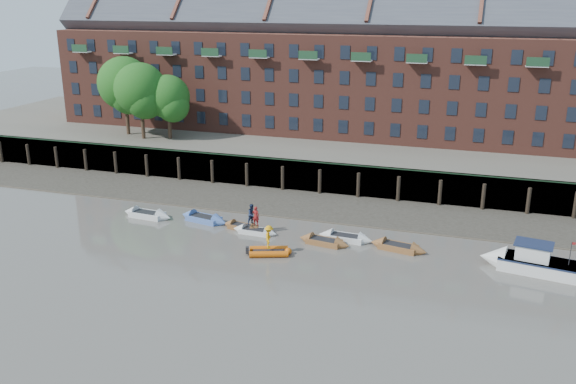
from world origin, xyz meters
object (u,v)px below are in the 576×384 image
at_px(rowboat_5, 346,238).
at_px(person_rower_a, 256,216).
at_px(rowboat_6, 398,247).
at_px(person_rib_crew, 269,237).
at_px(rowboat_3, 255,231).
at_px(person_rower_b, 252,214).
at_px(rowboat_1, 204,219).
at_px(rib_tender, 271,252).
at_px(rowboat_0, 147,215).
at_px(rowboat_2, 243,227).
at_px(rowboat_4, 324,242).
at_px(motor_launch, 522,260).

distance_m(rowboat_5, person_rower_a, 7.80).
height_order(rowboat_6, person_rib_crew, person_rib_crew).
bearing_deg(rowboat_3, person_rower_b, 158.71).
bearing_deg(rowboat_1, rib_tender, -20.37).
bearing_deg(rowboat_0, rowboat_5, 4.71).
bearing_deg(rowboat_3, rowboat_2, 157.64).
height_order(rowboat_4, rowboat_6, rowboat_6).
distance_m(rowboat_4, motor_launch, 15.20).
height_order(rowboat_1, rowboat_6, rowboat_1).
distance_m(rowboat_2, person_rower_b, 1.92).
height_order(rowboat_2, person_rower_b, person_rower_b).
height_order(rowboat_4, rib_tender, rowboat_4).
bearing_deg(person_rib_crew, rowboat_2, 26.36).
distance_m(rowboat_6, motor_launch, 9.28).
xyz_separation_m(rowboat_1, person_rib_crew, (8.09, -5.17, 1.23)).
xyz_separation_m(rowboat_2, motor_launch, (22.80, -1.24, 0.52)).
bearing_deg(rowboat_2, person_rib_crew, -38.26).
height_order(rowboat_2, rowboat_3, rowboat_3).
relative_size(rowboat_2, rowboat_3, 1.00).
height_order(rowboat_1, person_rib_crew, person_rib_crew).
bearing_deg(person_rower_a, person_rib_crew, 126.21).
bearing_deg(person_rower_b, motor_launch, -56.68).
distance_m(motor_launch, person_rower_a, 21.34).
distance_m(rowboat_6, person_rower_a, 12.17).
relative_size(rowboat_5, rowboat_6, 0.97).
xyz_separation_m(rowboat_2, rib_tender, (4.12, -4.41, 0.05)).
relative_size(person_rower_a, person_rower_b, 0.94).
bearing_deg(rowboat_5, rowboat_0, -176.42).
bearing_deg(rowboat_1, rowboat_3, -2.31).
distance_m(rowboat_0, rowboat_5, 18.61).
relative_size(rowboat_0, rowboat_6, 1.04).
height_order(rowboat_0, person_rower_b, person_rower_b).
relative_size(rowboat_4, person_rower_a, 2.70).
bearing_deg(rowboat_1, rowboat_6, 7.98).
bearing_deg(rowboat_4, rowboat_1, 179.65).
bearing_deg(person_rower_a, rowboat_5, -170.74).
xyz_separation_m(motor_launch, person_rib_crew, (-18.80, -3.21, 0.76)).
height_order(motor_launch, person_rower_b, person_rower_b).
bearing_deg(rowboat_5, rowboat_2, -175.35).
bearing_deg(person_rower_b, rowboat_1, 111.77).
distance_m(rowboat_4, rowboat_5, 2.01).
xyz_separation_m(rib_tender, person_rower_a, (-2.63, 3.75, 1.38)).
height_order(rowboat_0, rowboat_3, rowboat_0).
distance_m(rowboat_1, motor_launch, 26.96).
height_order(motor_launch, person_rower_a, person_rower_a).
relative_size(person_rower_b, person_rib_crew, 0.96).
xyz_separation_m(rowboat_2, person_rower_a, (1.49, -0.66, 1.43)).
distance_m(rowboat_2, rowboat_3, 1.50).
distance_m(rowboat_2, rowboat_5, 9.11).
bearing_deg(rowboat_6, rowboat_4, -162.42).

